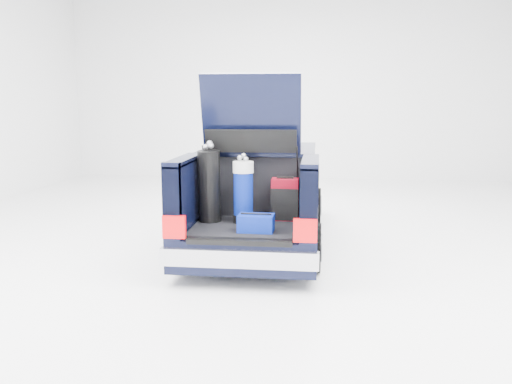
# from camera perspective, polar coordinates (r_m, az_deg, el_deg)

# --- Properties ---
(ground) EXTENTS (14.00, 14.00, 0.00)m
(ground) POSITION_cam_1_polar(r_m,az_deg,el_deg) (8.30, 0.40, -5.29)
(ground) COLOR white
(ground) RESTS_ON ground
(car) EXTENTS (1.87, 4.65, 2.47)m
(car) POSITION_cam_1_polar(r_m,az_deg,el_deg) (8.26, 0.49, -0.58)
(car) COLOR black
(car) RESTS_ON ground
(red_suitcase) EXTENTS (0.35, 0.23, 0.57)m
(red_suitcase) POSITION_cam_1_polar(r_m,az_deg,el_deg) (7.02, 3.07, -0.78)
(red_suitcase) COLOR #6A0310
(red_suitcase) RESTS_ON car
(black_golf_bag) EXTENTS (0.29, 0.34, 1.02)m
(black_golf_bag) POSITION_cam_1_polar(r_m,az_deg,el_deg) (6.89, -4.93, 0.64)
(black_golf_bag) COLOR black
(black_golf_bag) RESTS_ON car
(blue_golf_bag) EXTENTS (0.27, 0.27, 0.88)m
(blue_golf_bag) POSITION_cam_1_polar(r_m,az_deg,el_deg) (6.84, -1.35, 0.07)
(blue_golf_bag) COLOR black
(blue_golf_bag) RESTS_ON car
(blue_duffel) EXTENTS (0.43, 0.29, 0.22)m
(blue_duffel) POSITION_cam_1_polar(r_m,az_deg,el_deg) (6.42, 0.00, -3.28)
(blue_duffel) COLOR navy
(blue_duffel) RESTS_ON car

